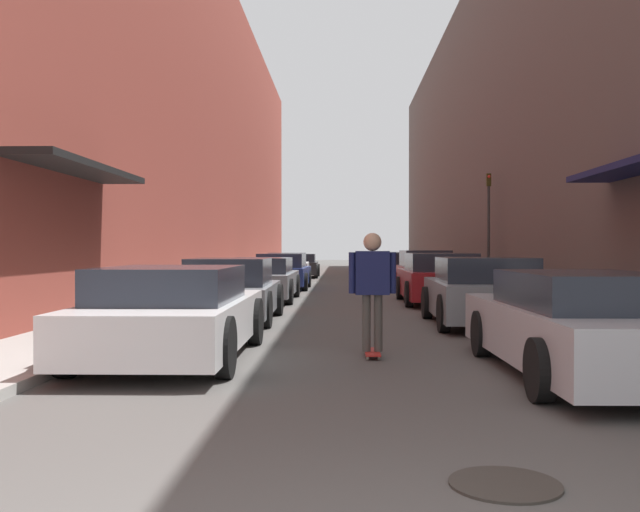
{
  "coord_description": "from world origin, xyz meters",
  "views": [
    {
      "loc": [
        -0.24,
        -2.61,
        1.48
      ],
      "look_at": [
        -0.67,
        11.38,
        1.32
      ],
      "focal_mm": 40.0,
      "sensor_mm": 36.0,
      "label": 1
    }
  ],
  "objects_px": {
    "parked_car_left_4": "(288,268)",
    "parked_car_right_0": "(579,325)",
    "parked_car_right_1": "(483,292)",
    "parked_car_right_3": "(424,272)",
    "parked_car_right_5": "(397,266)",
    "parked_car_left_1": "(231,291)",
    "parked_car_right_2": "(439,279)",
    "parked_car_left_0": "(174,313)",
    "parked_car_right_4": "(409,269)",
    "manhole_cover": "(505,484)",
    "parked_car_left_5": "(300,266)",
    "traffic_light": "(488,218)",
    "parked_car_left_3": "(282,272)",
    "parked_car_left_2": "(262,279)",
    "skateboarder": "(372,281)"
  },
  "relations": [
    {
      "from": "parked_car_left_5",
      "to": "parked_car_right_0",
      "type": "xyz_separation_m",
      "value": [
        4.87,
        -27.59,
        0.01
      ]
    },
    {
      "from": "parked_car_right_2",
      "to": "parked_car_right_5",
      "type": "relative_size",
      "value": 1.03
    },
    {
      "from": "parked_car_left_1",
      "to": "parked_car_right_5",
      "type": "bearing_deg",
      "value": 76.31
    },
    {
      "from": "parked_car_right_1",
      "to": "traffic_light",
      "type": "bearing_deg",
      "value": 78.01
    },
    {
      "from": "parked_car_left_3",
      "to": "parked_car_right_4",
      "type": "bearing_deg",
      "value": 37.24
    },
    {
      "from": "parked_car_left_2",
      "to": "parked_car_left_3",
      "type": "height_order",
      "value": "parked_car_left_3"
    },
    {
      "from": "skateboarder",
      "to": "manhole_cover",
      "type": "relative_size",
      "value": 2.41
    },
    {
      "from": "parked_car_left_3",
      "to": "manhole_cover",
      "type": "xyz_separation_m",
      "value": [
        3.17,
        -21.13,
        -0.61
      ]
    },
    {
      "from": "parked_car_left_2",
      "to": "parked_car_left_3",
      "type": "bearing_deg",
      "value": 89.01
    },
    {
      "from": "parked_car_right_0",
      "to": "parked_car_right_3",
      "type": "xyz_separation_m",
      "value": [
        0.1,
        16.31,
        0.08
      ]
    },
    {
      "from": "manhole_cover",
      "to": "traffic_light",
      "type": "bearing_deg",
      "value": 78.74
    },
    {
      "from": "parked_car_left_1",
      "to": "parked_car_right_1",
      "type": "height_order",
      "value": "parked_car_right_1"
    },
    {
      "from": "parked_car_left_4",
      "to": "parked_car_left_5",
      "type": "height_order",
      "value": "parked_car_left_4"
    },
    {
      "from": "parked_car_left_1",
      "to": "parked_car_left_2",
      "type": "xyz_separation_m",
      "value": [
        -0.01,
        5.62,
        -0.02
      ]
    },
    {
      "from": "traffic_light",
      "to": "parked_car_right_5",
      "type": "bearing_deg",
      "value": 105.95
    },
    {
      "from": "parked_car_right_0",
      "to": "parked_car_right_4",
      "type": "height_order",
      "value": "parked_car_right_4"
    },
    {
      "from": "parked_car_right_0",
      "to": "parked_car_right_1",
      "type": "bearing_deg",
      "value": 90.33
    },
    {
      "from": "parked_car_right_4",
      "to": "traffic_light",
      "type": "distance_m",
      "value": 5.03
    },
    {
      "from": "parked_car_right_1",
      "to": "parked_car_right_2",
      "type": "distance_m",
      "value": 5.43
    },
    {
      "from": "parked_car_left_5",
      "to": "parked_car_right_5",
      "type": "bearing_deg",
      "value": -18.31
    },
    {
      "from": "parked_car_left_1",
      "to": "parked_car_right_2",
      "type": "bearing_deg",
      "value": 44.9
    },
    {
      "from": "parked_car_right_0",
      "to": "skateboarder",
      "type": "xyz_separation_m",
      "value": [
        -2.32,
        1.43,
        0.44
      ]
    },
    {
      "from": "parked_car_left_0",
      "to": "parked_car_left_2",
      "type": "bearing_deg",
      "value": 90.1
    },
    {
      "from": "parked_car_left_4",
      "to": "parked_car_right_5",
      "type": "bearing_deg",
      "value": 38.84
    },
    {
      "from": "parked_car_right_0",
      "to": "parked_car_right_5",
      "type": "relative_size",
      "value": 1.09
    },
    {
      "from": "parked_car_right_2",
      "to": "manhole_cover",
      "type": "bearing_deg",
      "value": -96.18
    },
    {
      "from": "parked_car_right_2",
      "to": "skateboarder",
      "type": "relative_size",
      "value": 2.64
    },
    {
      "from": "parked_car_right_2",
      "to": "parked_car_left_5",
      "type": "bearing_deg",
      "value": 105.81
    },
    {
      "from": "parked_car_left_4",
      "to": "parked_car_right_0",
      "type": "height_order",
      "value": "parked_car_left_4"
    },
    {
      "from": "parked_car_left_1",
      "to": "parked_car_right_4",
      "type": "distance_m",
      "value": 15.84
    },
    {
      "from": "skateboarder",
      "to": "parked_car_right_5",
      "type": "bearing_deg",
      "value": 84.85
    },
    {
      "from": "parked_car_right_2",
      "to": "parked_car_left_2",
      "type": "bearing_deg",
      "value": 170.77
    },
    {
      "from": "parked_car_left_0",
      "to": "parked_car_left_3",
      "type": "height_order",
      "value": "parked_car_left_3"
    },
    {
      "from": "parked_car_left_0",
      "to": "parked_car_right_3",
      "type": "xyz_separation_m",
      "value": [
        5.06,
        15.2,
        0.06
      ]
    },
    {
      "from": "parked_car_right_0",
      "to": "parked_car_left_4",
      "type": "bearing_deg",
      "value": 102.92
    },
    {
      "from": "parked_car_right_2",
      "to": "parked_car_right_5",
      "type": "xyz_separation_m",
      "value": [
        0.02,
        15.16,
        -0.02
      ]
    },
    {
      "from": "parked_car_right_5",
      "to": "parked_car_right_0",
      "type": "bearing_deg",
      "value": -89.77
    },
    {
      "from": "parked_car_left_0",
      "to": "parked_car_left_5",
      "type": "bearing_deg",
      "value": 89.78
    },
    {
      "from": "parked_car_right_2",
      "to": "parked_car_right_3",
      "type": "bearing_deg",
      "value": 87.67
    },
    {
      "from": "manhole_cover",
      "to": "parked_car_right_0",
      "type": "bearing_deg",
      "value": 65.79
    },
    {
      "from": "parked_car_left_3",
      "to": "parked_car_right_5",
      "type": "bearing_deg",
      "value": 61.17
    },
    {
      "from": "parked_car_right_0",
      "to": "parked_car_right_4",
      "type": "distance_m",
      "value": 21.06
    },
    {
      "from": "parked_car_left_0",
      "to": "parked_car_right_1",
      "type": "xyz_separation_m",
      "value": [
        4.94,
        4.32,
        0.02
      ]
    },
    {
      "from": "parked_car_right_1",
      "to": "parked_car_left_1",
      "type": "bearing_deg",
      "value": 173.1
    },
    {
      "from": "parked_car_right_4",
      "to": "parked_car_right_3",
      "type": "bearing_deg",
      "value": -89.25
    },
    {
      "from": "parked_car_left_1",
      "to": "parked_car_right_2",
      "type": "height_order",
      "value": "parked_car_right_2"
    },
    {
      "from": "parked_car_left_5",
      "to": "manhole_cover",
      "type": "xyz_separation_m",
      "value": [
        3.15,
        -31.4,
        -0.58
      ]
    },
    {
      "from": "parked_car_left_4",
      "to": "parked_car_right_1",
      "type": "relative_size",
      "value": 0.99
    },
    {
      "from": "parked_car_right_1",
      "to": "parked_car_right_3",
      "type": "height_order",
      "value": "parked_car_right_3"
    },
    {
      "from": "parked_car_left_2",
      "to": "parked_car_right_0",
      "type": "xyz_separation_m",
      "value": [
        4.99,
        -11.65,
        -0.01
      ]
    }
  ]
}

